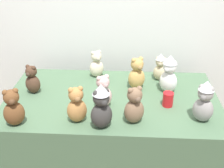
% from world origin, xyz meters
% --- Properties ---
extents(wall_back, '(7.00, 0.08, 2.60)m').
position_xyz_m(wall_back, '(0.00, 0.99, 1.30)').
color(wall_back, white).
rests_on(wall_back, ground_plane).
extents(display_table, '(1.69, 0.98, 0.79)m').
position_xyz_m(display_table, '(0.00, 0.25, 0.40)').
color(display_table, '#4C6B4C').
rests_on(display_table, ground_plane).
extents(teddy_bear_blush, '(0.17, 0.16, 0.26)m').
position_xyz_m(teddy_bear_blush, '(-0.06, 0.12, 0.91)').
color(teddy_bear_blush, beige).
rests_on(teddy_bear_blush, display_table).
extents(teddy_bear_ash, '(0.18, 0.17, 0.31)m').
position_xyz_m(teddy_bear_ash, '(0.64, -0.03, 0.94)').
color(teddy_bear_ash, gray).
rests_on(teddy_bear_ash, display_table).
extents(teddy_bear_honey, '(0.18, 0.17, 0.28)m').
position_xyz_m(teddy_bear_honey, '(0.20, 0.42, 0.92)').
color(teddy_bear_honey, tan).
rests_on(teddy_bear_honey, display_table).
extents(teddy_bear_sand, '(0.13, 0.11, 0.25)m').
position_xyz_m(teddy_bear_sand, '(0.40, 0.58, 0.91)').
color(teddy_bear_sand, '#CCB78E').
rests_on(teddy_bear_sand, display_table).
extents(teddy_bear_snow, '(0.19, 0.18, 0.32)m').
position_xyz_m(teddy_bear_snow, '(0.45, 0.37, 0.95)').
color(teddy_bear_snow, white).
rests_on(teddy_bear_snow, display_table).
extents(teddy_bear_cream, '(0.16, 0.16, 0.25)m').
position_xyz_m(teddy_bear_cream, '(-0.16, 0.62, 0.91)').
color(teddy_bear_cream, beige).
rests_on(teddy_bear_cream, display_table).
extents(teddy_bear_chestnut, '(0.18, 0.17, 0.27)m').
position_xyz_m(teddy_bear_chestnut, '(-0.64, -0.15, 0.92)').
color(teddy_bear_chestnut, brown).
rests_on(teddy_bear_chestnut, display_table).
extents(teddy_bear_cocoa, '(0.15, 0.14, 0.24)m').
position_xyz_m(teddy_bear_cocoa, '(-0.64, 0.29, 0.90)').
color(teddy_bear_cocoa, '#4C3323').
rests_on(teddy_bear_cocoa, display_table).
extents(teddy_bear_caramel, '(0.17, 0.16, 0.27)m').
position_xyz_m(teddy_bear_caramel, '(-0.22, -0.08, 0.92)').
color(teddy_bear_caramel, '#B27A42').
rests_on(teddy_bear_caramel, display_table).
extents(teddy_bear_charcoal, '(0.19, 0.18, 0.33)m').
position_xyz_m(teddy_bear_charcoal, '(-0.05, -0.14, 0.95)').
color(teddy_bear_charcoal, '#383533').
rests_on(teddy_bear_charcoal, display_table).
extents(teddy_bear_mocha, '(0.18, 0.17, 0.27)m').
position_xyz_m(teddy_bear_mocha, '(0.17, -0.07, 0.92)').
color(teddy_bear_mocha, '#7F6047').
rests_on(teddy_bear_mocha, display_table).
extents(party_cup_red, '(0.08, 0.08, 0.11)m').
position_xyz_m(party_cup_red, '(0.43, 0.15, 0.85)').
color(party_cup_red, red).
rests_on(party_cup_red, display_table).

